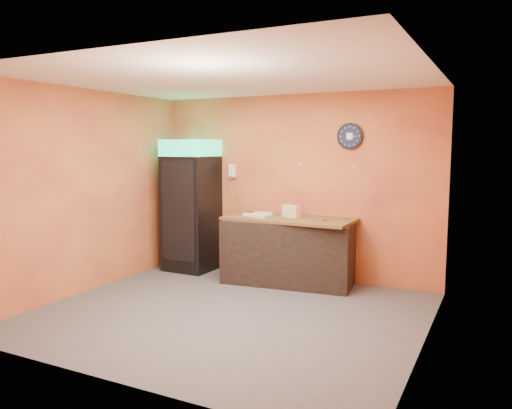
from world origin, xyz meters
The scene contains 15 objects.
floor centered at (0.00, 0.00, 0.00)m, with size 4.50×4.50×0.00m, color #47474C.
back_wall centered at (0.00, 2.00, 1.40)m, with size 4.50×0.02×2.80m, color orange.
left_wall centered at (-2.25, 0.00, 1.40)m, with size 0.02×4.00×2.80m, color orange.
right_wall centered at (2.25, 0.00, 1.40)m, with size 0.02×4.00×2.80m, color orange.
ceiling centered at (0.00, 0.00, 2.80)m, with size 4.50×4.00×0.02m, color white.
beverage_cooler centered at (-1.65, 1.60, 1.04)m, with size 0.75×0.77×2.12m.
prep_counter centered at (0.11, 1.58, 0.47)m, with size 1.87×0.83×0.94m, color black.
wall_clock centered at (0.88, 1.97, 2.16)m, with size 0.38×0.06×0.38m.
wall_phone centered at (-1.05, 1.95, 1.62)m, with size 0.11×0.10×0.21m.
butcher_paper centered at (0.11, 1.58, 0.96)m, with size 1.88×0.86×0.04m, color brown.
sub_roll_stack centered at (0.12, 1.62, 1.07)m, with size 0.30×0.19×0.18m.
wrapped_sandwich_left centered at (-0.45, 1.48, 1.00)m, with size 0.28×0.11×0.04m, color beige.
wrapped_sandwich_mid centered at (-0.31, 1.40, 1.00)m, with size 0.26×0.10×0.04m, color beige.
wrapped_sandwich_right centered at (-0.36, 1.70, 1.00)m, with size 0.30×0.12×0.04m, color beige.
kitchen_tool centered at (-0.19, 1.67, 1.01)m, with size 0.06×0.06×0.06m, color silver.
Camera 1 is at (2.92, -5.10, 2.01)m, focal length 35.00 mm.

